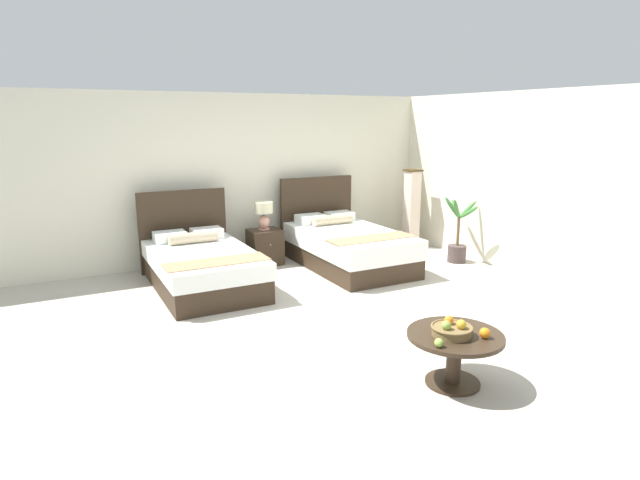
{
  "coord_description": "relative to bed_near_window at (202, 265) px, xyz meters",
  "views": [
    {
      "loc": [
        -2.78,
        -4.88,
        2.16
      ],
      "look_at": [
        0.02,
        0.48,
        0.76
      ],
      "focal_mm": 29.45,
      "sensor_mm": 36.0,
      "label": 1
    }
  ],
  "objects": [
    {
      "name": "table_lamp",
      "position": [
        1.15,
        0.68,
        0.5
      ],
      "size": [
        0.27,
        0.27,
        0.42
      ],
      "color": "#DA9A86",
      "rests_on": "nightstand"
    },
    {
      "name": "coffee_table",
      "position": [
        1.15,
        -3.53,
        0.03
      ],
      "size": [
        0.79,
        0.79,
        0.45
      ],
      "color": "#332519",
      "rests_on": "ground"
    },
    {
      "name": "ground_plane",
      "position": [
        1.1,
        -1.69,
        -0.3
      ],
      "size": [
        9.88,
        9.47,
        0.02
      ],
      "primitive_type": "cube",
      "color": "#B8B0A1"
    },
    {
      "name": "loose_orange",
      "position": [
        1.3,
        -3.71,
        0.2
      ],
      "size": [
        0.09,
        0.09,
        0.09
      ],
      "color": "orange",
      "rests_on": "coffee_table"
    },
    {
      "name": "loose_apple",
      "position": [
        0.86,
        -3.67,
        0.19
      ],
      "size": [
        0.07,
        0.07,
        0.07
      ],
      "color": "#92B748",
      "rests_on": "coffee_table"
    },
    {
      "name": "floor_lamp_corner",
      "position": [
        3.8,
        0.55,
        0.37
      ],
      "size": [
        0.25,
        0.25,
        1.33
      ],
      "color": "#3C2A10",
      "rests_on": "ground"
    },
    {
      "name": "wall_back",
      "position": [
        1.1,
        1.24,
        0.98
      ],
      "size": [
        9.88,
        0.12,
        2.54
      ],
      "primitive_type": "cube",
      "color": "silver",
      "rests_on": "ground"
    },
    {
      "name": "wall_side_right",
      "position": [
        4.24,
        -1.29,
        0.98
      ],
      "size": [
        0.12,
        5.07,
        2.54
      ],
      "primitive_type": "cube",
      "color": "silver",
      "rests_on": "ground"
    },
    {
      "name": "fruit_bowl",
      "position": [
        1.1,
        -3.54,
        0.21
      ],
      "size": [
        0.34,
        0.34,
        0.14
      ],
      "color": "brown",
      "rests_on": "coffee_table"
    },
    {
      "name": "bed_near_window",
      "position": [
        0.0,
        0.0,
        0.0
      ],
      "size": [
        1.25,
        2.04,
        1.17
      ],
      "color": "#332519",
      "rests_on": "ground"
    },
    {
      "name": "bed_near_corner",
      "position": [
        2.2,
        -0.0,
        0.02
      ],
      "size": [
        1.27,
        2.14,
        1.24
      ],
      "color": "#332519",
      "rests_on": "ground"
    },
    {
      "name": "potted_palm",
      "position": [
        3.83,
        -0.6,
        0.02
      ],
      "size": [
        0.57,
        0.68,
        1.03
      ],
      "color": "#483B39",
      "rests_on": "ground"
    },
    {
      "name": "nightstand",
      "position": [
        1.15,
        0.66,
        -0.03
      ],
      "size": [
        0.47,
        0.44,
        0.53
      ],
      "color": "#332519",
      "rests_on": "ground"
    }
  ]
}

